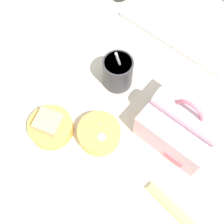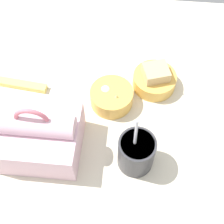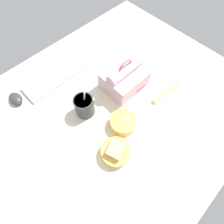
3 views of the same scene
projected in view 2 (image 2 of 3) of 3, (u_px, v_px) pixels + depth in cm
name	position (u px, v px, depth cm)	size (l,w,h in cm)	color
desk_surface	(105.00, 136.00, 82.72)	(140.00, 110.00, 2.00)	beige
lunch_bag	(39.00, 136.00, 74.96)	(19.68, 17.02, 17.63)	beige
soup_cup	(136.00, 152.00, 73.33)	(8.78, 8.78, 16.91)	#333338
bento_bowl_sandwich	(155.00, 79.00, 87.93)	(12.17, 12.17, 7.33)	#EAB24C
bento_bowl_snacks	(112.00, 97.00, 84.90)	(11.66, 11.66, 5.88)	#EAB24C
chopstick_case	(16.00, 84.00, 89.51)	(18.51, 4.37, 1.60)	#EFD666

